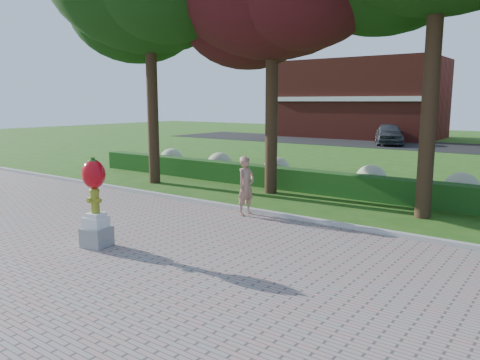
{
  "coord_description": "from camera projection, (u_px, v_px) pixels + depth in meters",
  "views": [
    {
      "loc": [
        7.03,
        -8.16,
        3.3
      ],
      "look_at": [
        0.29,
        1.0,
        1.38
      ],
      "focal_mm": 35.0,
      "sensor_mm": 36.0,
      "label": 1
    }
  ],
  "objects": [
    {
      "name": "woman",
      "position": [
        246.0,
        186.0,
        13.45
      ],
      "size": [
        0.47,
        0.66,
        1.71
      ],
      "primitive_type": "imported",
      "rotation": [
        0.0,
        0.0,
        1.47
      ],
      "color": "#A87760",
      "rests_on": "walkway"
    },
    {
      "name": "curb",
      "position": [
        273.0,
        214.0,
        13.51
      ],
      "size": [
        40.0,
        0.18,
        0.15
      ],
      "primitive_type": "cube",
      "color": "#ADADA5",
      "rests_on": "ground"
    },
    {
      "name": "lawn_hedge",
      "position": [
        333.0,
        184.0,
        16.63
      ],
      "size": [
        24.0,
        0.7,
        0.8
      ],
      "primitive_type": "cube",
      "color": "#173F12",
      "rests_on": "ground"
    },
    {
      "name": "building_left",
      "position": [
        361.0,
        99.0,
        43.41
      ],
      "size": [
        14.0,
        8.0,
        7.0
      ],
      "primitive_type": "cube",
      "color": "maroon",
      "rests_on": "ground"
    },
    {
      "name": "hydrant_sculpture",
      "position": [
        95.0,
        200.0,
        10.45
      ],
      "size": [
        0.65,
        0.65,
        2.04
      ],
      "rotation": [
        0.0,
        0.0,
        0.2
      ],
      "color": "gray",
      "rests_on": "walkway"
    },
    {
      "name": "parked_car",
      "position": [
        389.0,
        134.0,
        35.92
      ],
      "size": [
        3.62,
        5.19,
        1.64
      ],
      "primitive_type": "imported",
      "rotation": [
        0.0,
        0.0,
        0.39
      ],
      "color": "#3C3F43",
      "rests_on": "street"
    },
    {
      "name": "ground",
      "position": [
        205.0,
        241.0,
        11.14
      ],
      "size": [
        100.0,
        100.0,
        0.0
      ],
      "primitive_type": "plane",
      "color": "#235314",
      "rests_on": "ground"
    },
    {
      "name": "street",
      "position": [
        461.0,
        148.0,
        33.38
      ],
      "size": [
        50.0,
        8.0,
        0.02
      ],
      "primitive_type": "cube",
      "color": "black",
      "rests_on": "ground"
    },
    {
      "name": "walkway",
      "position": [
        53.0,
        296.0,
        7.96
      ],
      "size": [
        40.0,
        14.0,
        0.04
      ],
      "primitive_type": "cube",
      "color": "gray",
      "rests_on": "ground"
    },
    {
      "name": "hydrangea_row",
      "position": [
        360.0,
        177.0,
        17.07
      ],
      "size": [
        20.1,
        1.1,
        0.99
      ],
      "color": "#BFC294",
      "rests_on": "ground"
    }
  ]
}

